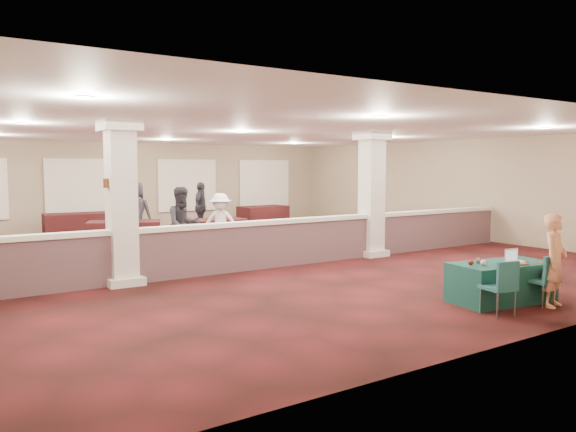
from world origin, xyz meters
TOP-DOWN VIEW (x-y plane):
  - ground at (0.00, 0.00)m, footprint 16.00×16.00m
  - wall_back at (0.00, 8.00)m, footprint 16.00×0.04m
  - wall_front at (0.00, -8.00)m, footprint 16.00×0.04m
  - wall_right at (8.00, 0.00)m, footprint 0.04×16.00m
  - ceiling at (0.00, 0.00)m, footprint 16.00×16.00m
  - partition_wall at (0.00, -1.50)m, footprint 15.60×0.28m
  - column_left at (-3.50, -1.50)m, footprint 0.72×0.72m
  - column_right at (3.00, -1.50)m, footprint 0.72×0.72m
  - sconce_left at (-3.78, -1.50)m, footprint 0.12×0.12m
  - sconce_right at (-3.22, -1.50)m, footprint 0.12×0.12m
  - near_table at (1.47, -6.50)m, footprint 1.87×1.13m
  - conf_chair_main at (1.77, -7.08)m, footprint 0.46×0.46m
  - conf_chair_side at (0.67, -7.08)m, footprint 0.51×0.51m
  - woman at (1.88, -7.20)m, footprint 0.63×0.50m
  - far_table_front_left at (-4.28, 0.30)m, footprint 1.75×0.93m
  - far_table_front_center at (0.43, 2.59)m, footprint 1.90×0.95m
  - far_table_front_right at (6.01, 0.30)m, footprint 1.76×0.99m
  - far_table_back_left at (-2.50, 6.50)m, footprint 2.07×1.13m
  - far_table_back_center at (-2.00, 3.20)m, footprint 2.19×1.64m
  - far_table_back_right at (4.55, 6.50)m, footprint 1.99×1.12m
  - attendee_a at (-1.50, 0.20)m, footprint 0.90×0.52m
  - attendee_b at (0.01, 1.23)m, footprint 1.12×0.93m
  - attendee_c at (1.50, 5.69)m, footprint 1.06×1.12m
  - attendee_d at (-1.56, 3.50)m, footprint 1.06×0.97m
  - laptop_base at (1.73, -6.59)m, footprint 0.33×0.26m
  - laptop_screen at (1.75, -6.48)m, footprint 0.30×0.06m
  - screen_glow at (1.75, -6.49)m, footprint 0.28×0.05m
  - knitting at (1.48, -6.74)m, footprint 0.41×0.33m
  - yarn_cream at (0.95, -6.51)m, footprint 0.10×0.10m
  - yarn_red at (0.83, -6.36)m, footprint 0.09×0.09m
  - yarn_grey at (1.07, -6.33)m, footprint 0.10×0.10m
  - scissors at (2.02, -6.85)m, footprint 0.11×0.04m

SIDE VIEW (x-z plane):
  - ground at x=0.00m, z-range 0.00..0.00m
  - near_table at x=1.47m, z-range 0.00..0.68m
  - far_table_front_right at x=6.01m, z-range 0.00..0.69m
  - far_table_front_left at x=-4.28m, z-range 0.00..0.69m
  - far_table_front_center at x=0.43m, z-range 0.00..0.77m
  - far_table_back_right at x=4.55m, z-range 0.00..0.78m
  - far_table_back_center at x=-2.00m, z-range 0.00..0.80m
  - far_table_back_left at x=-2.50m, z-range 0.00..0.82m
  - conf_chair_main at x=1.77m, z-range 0.08..0.94m
  - conf_chair_side at x=0.67m, z-range 0.08..0.95m
  - partition_wall at x=0.00m, z-range 0.02..1.12m
  - scissors at x=2.02m, z-range 0.68..0.69m
  - laptop_base at x=1.73m, z-range 0.68..0.69m
  - knitting at x=1.48m, z-range 0.68..0.70m
  - yarn_red at x=0.83m, z-range 0.68..0.77m
  - yarn_grey at x=1.07m, z-range 0.68..0.77m
  - yarn_cream at x=0.95m, z-range 0.68..0.78m
  - woman at x=1.88m, z-range 0.00..1.55m
  - screen_glow at x=1.75m, z-range 0.69..0.87m
  - laptop_screen at x=1.75m, z-range 0.69..0.90m
  - attendee_b at x=0.01m, z-range 0.00..1.60m
  - attendee_c at x=1.50m, z-range 0.00..1.78m
  - attendee_a at x=-1.50m, z-range 0.00..1.83m
  - attendee_d at x=-1.56m, z-range 0.00..1.91m
  - wall_back at x=0.00m, z-range 0.00..3.20m
  - wall_front at x=0.00m, z-range 0.00..3.20m
  - wall_right at x=8.00m, z-range 0.00..3.20m
  - column_left at x=-3.50m, z-range 0.04..3.24m
  - column_right at x=3.00m, z-range 0.04..3.24m
  - sconce_left at x=-3.78m, z-range 1.91..2.09m
  - sconce_right at x=-3.22m, z-range 1.91..2.09m
  - ceiling at x=0.00m, z-range 3.19..3.21m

